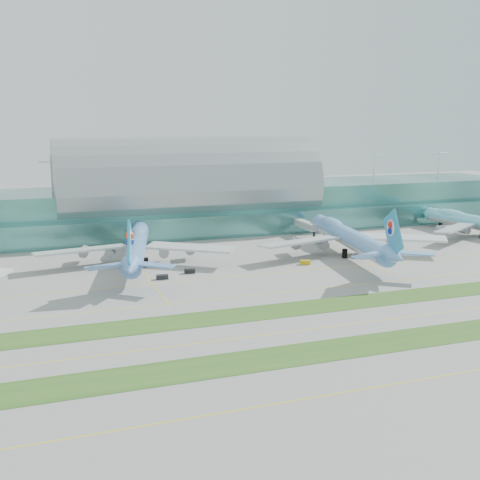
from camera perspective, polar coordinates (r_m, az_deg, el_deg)
name	(u,v)px	position (r m, az deg, el deg)	size (l,w,h in m)	color
ground	(307,310)	(165.92, 6.35, -6.62)	(700.00, 700.00, 0.00)	gray
terminal	(188,199)	(281.78, -4.99, 3.85)	(340.00, 69.10, 36.00)	#3D7A75
grass_strip_near	(360,346)	(142.70, 11.28, -9.81)	(420.00, 12.00, 0.08)	#2D591E
grass_strip_far	(304,308)	(167.62, 6.05, -6.41)	(420.00, 12.00, 0.08)	#2D591E
taxiline_a	(411,381)	(127.33, 15.95, -12.75)	(420.00, 0.35, 0.01)	yellow
taxiline_b	(331,326)	(154.11, 8.62, -8.11)	(420.00, 0.35, 0.01)	yellow
taxiline_c	(281,292)	(181.54, 3.89, -4.98)	(420.00, 0.35, 0.01)	yellow
taxiline_d	(255,275)	(201.19, 1.42, -3.31)	(420.00, 0.35, 0.01)	yellow
airliner_b	(137,245)	(217.79, -9.78, -0.49)	(69.30, 79.82, 22.18)	#5C8BCA
airliner_c	(349,236)	(232.95, 10.28, 0.36)	(73.80, 84.44, 23.27)	#669EE1
airliner_d	(480,222)	(285.66, 21.82, 1.57)	(64.81, 74.23, 20.47)	#6AD2EA
gse_c	(162,277)	(197.21, -7.38, -3.49)	(3.86, 1.86, 1.46)	black
gse_d	(190,271)	(203.67, -4.79, -2.94)	(3.67, 1.73, 1.55)	black
gse_e	(305,262)	(216.39, 6.21, -2.12)	(3.58, 1.70, 1.51)	gold
gse_f	(381,255)	(233.02, 13.19, -1.40)	(3.21, 1.64, 1.27)	black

